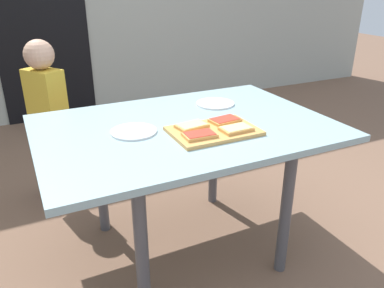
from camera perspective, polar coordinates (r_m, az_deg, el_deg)
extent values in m
plane|color=brown|center=(2.26, -0.89, -15.04)|extent=(16.00, 16.00, 0.00)
cube|color=black|center=(4.21, -21.61, 16.49)|extent=(0.90, 0.02, 2.00)
cube|color=#8FAFB7|center=(1.89, -1.02, 2.47)|extent=(1.42, 0.99, 0.03)
cylinder|color=#4C4C51|center=(1.66, -7.44, -15.99)|extent=(0.06, 0.06, 0.71)
cylinder|color=#4C4C51|center=(1.96, 13.77, -9.66)|extent=(0.06, 0.06, 0.71)
cylinder|color=#4C4C51|center=(2.27, -13.52, -4.81)|extent=(0.06, 0.06, 0.71)
cylinder|color=#4C4C51|center=(2.50, 3.21, -1.40)|extent=(0.06, 0.06, 0.71)
cube|color=tan|center=(1.79, 3.25, 1.94)|extent=(0.40, 0.27, 0.02)
cube|color=#E0A053|center=(1.69, 1.14, 1.33)|extent=(0.15, 0.10, 0.01)
cube|color=red|center=(1.69, 1.14, 1.60)|extent=(0.13, 0.09, 0.00)
cube|color=#E0A053|center=(1.80, -0.03, 2.68)|extent=(0.16, 0.11, 0.01)
cube|color=#F4E68D|center=(1.79, -0.03, 2.94)|extent=(0.14, 0.10, 0.00)
cube|color=#E0A053|center=(1.88, 4.92, 3.51)|extent=(0.15, 0.11, 0.01)
cube|color=red|center=(1.87, 4.93, 3.76)|extent=(0.14, 0.10, 0.00)
cube|color=#E0A053|center=(1.77, 6.57, 2.23)|extent=(0.15, 0.10, 0.01)
cube|color=#F4E68D|center=(1.77, 6.58, 2.49)|extent=(0.13, 0.09, 0.00)
cylinder|color=white|center=(2.19, 3.46, 6.03)|extent=(0.22, 0.22, 0.01)
cylinder|color=white|center=(1.81, -8.66, 1.86)|extent=(0.22, 0.22, 0.01)
cylinder|color=#3E2441|center=(2.80, -20.43, -2.35)|extent=(0.09, 0.09, 0.51)
cylinder|color=#3E2441|center=(2.70, -18.58, -3.07)|extent=(0.09, 0.09, 0.51)
cube|color=gold|center=(2.59, -20.85, 6.17)|extent=(0.25, 0.28, 0.38)
sphere|color=tan|center=(2.53, -21.79, 12.24)|extent=(0.18, 0.18, 0.18)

